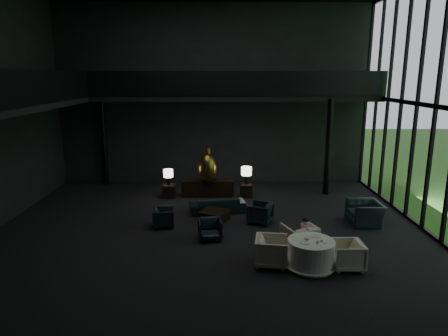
{
  "coord_description": "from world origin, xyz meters",
  "views": [
    {
      "loc": [
        0.35,
        -12.29,
        4.94
      ],
      "look_at": [
        0.44,
        0.5,
        1.95
      ],
      "focal_mm": 32.0,
      "sensor_mm": 36.0,
      "label": 1
    }
  ],
  "objects_px": {
    "console": "(208,188)",
    "lounge_armchair_west": "(163,218)",
    "dining_chair_east": "(347,253)",
    "lounge_armchair_south": "(210,229)",
    "child": "(305,227)",
    "window_armchair": "(365,208)",
    "dining_chair_north": "(299,234)",
    "bronze_urn": "(207,167)",
    "dining_chair_west": "(271,248)",
    "table_lamp_right": "(246,172)",
    "sofa": "(217,202)",
    "lounge_armchair_east": "(260,212)",
    "dining_table": "(310,255)",
    "side_table_left": "(169,191)",
    "side_table_right": "(246,190)",
    "table_lamp_left": "(168,174)",
    "coffee_table": "(214,216)"
  },
  "relations": [
    {
      "from": "console",
      "to": "lounge_armchair_west",
      "type": "height_order",
      "value": "console"
    },
    {
      "from": "dining_chair_east",
      "to": "lounge_armchair_south",
      "type": "bearing_deg",
      "value": -118.35
    },
    {
      "from": "child",
      "to": "dining_chair_east",
      "type": "bearing_deg",
      "value": 131.08
    },
    {
      "from": "window_armchair",
      "to": "dining_chair_north",
      "type": "xyz_separation_m",
      "value": [
        -2.63,
        -2.09,
        -0.07
      ]
    },
    {
      "from": "lounge_armchair_south",
      "to": "child",
      "type": "bearing_deg",
      "value": -25.76
    },
    {
      "from": "bronze_urn",
      "to": "dining_chair_west",
      "type": "relative_size",
      "value": 1.51
    },
    {
      "from": "table_lamp_right",
      "to": "window_armchair",
      "type": "bearing_deg",
      "value": -39.8
    },
    {
      "from": "lounge_armchair_west",
      "to": "bronze_urn",
      "type": "bearing_deg",
      "value": -32.18
    },
    {
      "from": "dining_chair_east",
      "to": "dining_chair_west",
      "type": "distance_m",
      "value": 1.96
    },
    {
      "from": "bronze_urn",
      "to": "dining_chair_east",
      "type": "bearing_deg",
      "value": -58.17
    },
    {
      "from": "lounge_armchair_west",
      "to": "dining_chair_east",
      "type": "bearing_deg",
      "value": -128.84
    },
    {
      "from": "console",
      "to": "sofa",
      "type": "relative_size",
      "value": 1.12
    },
    {
      "from": "sofa",
      "to": "lounge_armchair_east",
      "type": "distance_m",
      "value": 1.84
    },
    {
      "from": "lounge_armchair_west",
      "to": "child",
      "type": "height_order",
      "value": "child"
    },
    {
      "from": "dining_chair_east",
      "to": "dining_chair_west",
      "type": "height_order",
      "value": "dining_chair_west"
    },
    {
      "from": "lounge_armchair_west",
      "to": "dining_table",
      "type": "xyz_separation_m",
      "value": [
        4.27,
        -2.92,
        0.01
      ]
    },
    {
      "from": "table_lamp_right",
      "to": "lounge_armchair_south",
      "type": "bearing_deg",
      "value": -107.26
    },
    {
      "from": "side_table_left",
      "to": "child",
      "type": "height_order",
      "value": "child"
    },
    {
      "from": "side_table_right",
      "to": "dining_table",
      "type": "bearing_deg",
      "value": -78.29
    },
    {
      "from": "lounge_armchair_west",
      "to": "dining_chair_east",
      "type": "distance_m",
      "value": 6.0
    },
    {
      "from": "bronze_urn",
      "to": "dining_chair_east",
      "type": "relative_size",
      "value": 1.7
    },
    {
      "from": "side_table_left",
      "to": "table_lamp_right",
      "type": "bearing_deg",
      "value": 2.29
    },
    {
      "from": "lounge_armchair_west",
      "to": "dining_chair_west",
      "type": "height_order",
      "value": "dining_chair_west"
    },
    {
      "from": "side_table_right",
      "to": "child",
      "type": "xyz_separation_m",
      "value": [
        1.34,
        -5.3,
        0.47
      ]
    },
    {
      "from": "side_table_right",
      "to": "lounge_armchair_west",
      "type": "height_order",
      "value": "lounge_armchair_west"
    },
    {
      "from": "side_table_right",
      "to": "dining_chair_north",
      "type": "bearing_deg",
      "value": -77.11
    },
    {
      "from": "side_table_left",
      "to": "sofa",
      "type": "xyz_separation_m",
      "value": [
        2.02,
        -1.83,
        0.1
      ]
    },
    {
      "from": "child",
      "to": "table_lamp_right",
      "type": "bearing_deg",
      "value": -75.92
    },
    {
      "from": "lounge_armchair_south",
      "to": "dining_chair_east",
      "type": "bearing_deg",
      "value": -35.59
    },
    {
      "from": "table_lamp_left",
      "to": "window_armchair",
      "type": "distance_m",
      "value": 7.66
    },
    {
      "from": "side_table_right",
      "to": "lounge_armchair_west",
      "type": "xyz_separation_m",
      "value": [
        -2.97,
        -3.35,
        0.05
      ]
    },
    {
      "from": "coffee_table",
      "to": "dining_chair_west",
      "type": "height_order",
      "value": "dining_chair_west"
    },
    {
      "from": "side_table_left",
      "to": "coffee_table",
      "type": "bearing_deg",
      "value": -55.13
    },
    {
      "from": "lounge_armchair_west",
      "to": "coffee_table",
      "type": "bearing_deg",
      "value": -81.94
    },
    {
      "from": "console",
      "to": "child",
      "type": "distance_m",
      "value": 6.15
    },
    {
      "from": "lounge_armchair_east",
      "to": "child",
      "type": "distance_m",
      "value": 2.54
    },
    {
      "from": "bronze_urn",
      "to": "dining_chair_north",
      "type": "xyz_separation_m",
      "value": [
        2.8,
        -5.08,
        -0.81
      ]
    },
    {
      "from": "sofa",
      "to": "coffee_table",
      "type": "bearing_deg",
      "value": 73.95
    },
    {
      "from": "sofa",
      "to": "dining_chair_north",
      "type": "relative_size",
      "value": 1.97
    },
    {
      "from": "side_table_left",
      "to": "table_lamp_left",
      "type": "relative_size",
      "value": 0.82
    },
    {
      "from": "side_table_left",
      "to": "table_lamp_left",
      "type": "distance_m",
      "value": 0.74
    },
    {
      "from": "side_table_left",
      "to": "dining_chair_north",
      "type": "xyz_separation_m",
      "value": [
        4.4,
        -5.15,
        0.22
      ]
    },
    {
      "from": "table_lamp_left",
      "to": "lounge_armchair_east",
      "type": "distance_m",
      "value": 4.58
    },
    {
      "from": "bronze_urn",
      "to": "dining_chair_east",
      "type": "height_order",
      "value": "bronze_urn"
    },
    {
      "from": "sofa",
      "to": "dining_chair_east",
      "type": "height_order",
      "value": "dining_chair_east"
    },
    {
      "from": "side_table_left",
      "to": "side_table_right",
      "type": "relative_size",
      "value": 1.02
    },
    {
      "from": "dining_chair_west",
      "to": "child",
      "type": "distance_m",
      "value": 1.36
    },
    {
      "from": "dining_chair_north",
      "to": "console",
      "type": "bearing_deg",
      "value": -83.11
    },
    {
      "from": "window_armchair",
      "to": "side_table_right",
      "type": "bearing_deg",
      "value": -129.87
    },
    {
      "from": "console",
      "to": "dining_chair_north",
      "type": "relative_size",
      "value": 2.21
    }
  ]
}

